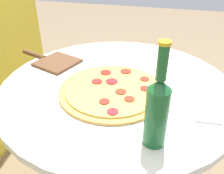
{
  "coord_description": "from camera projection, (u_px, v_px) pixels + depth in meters",
  "views": [
    {
      "loc": [
        -0.78,
        -0.17,
        1.17
      ],
      "look_at": [
        -0.05,
        0.01,
        0.71
      ],
      "focal_mm": 40.0,
      "sensor_mm": 36.0,
      "label": 1
    }
  ],
  "objects": [
    {
      "name": "pizza_paddle",
      "position": [
        53.0,
        61.0,
        1.09
      ],
      "size": [
        0.2,
        0.31,
        0.02
      ],
      "rotation": [
        0.0,
        0.0,
        1.22
      ],
      "color": "brown",
      "rests_on": "table"
    },
    {
      "name": "pizza",
      "position": [
        112.0,
        90.0,
        0.88
      ],
      "size": [
        0.38,
        0.38,
        0.02
      ],
      "color": "#C68E47",
      "rests_on": "table"
    },
    {
      "name": "beer_bottle",
      "position": [
        157.0,
        110.0,
        0.61
      ],
      "size": [
        0.06,
        0.06,
        0.29
      ],
      "color": "#195628",
      "rests_on": "table"
    },
    {
      "name": "table",
      "position": [
        117.0,
        126.0,
        1.03
      ],
      "size": [
        0.87,
        0.87,
        0.69
      ],
      "color": "silver",
      "rests_on": "ground_plane"
    },
    {
      "name": "napkin",
      "position": [
        207.0,
        110.0,
        0.78
      ],
      "size": [
        0.13,
        0.08,
        0.01
      ],
      "color": "white",
      "rests_on": "table"
    }
  ]
}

